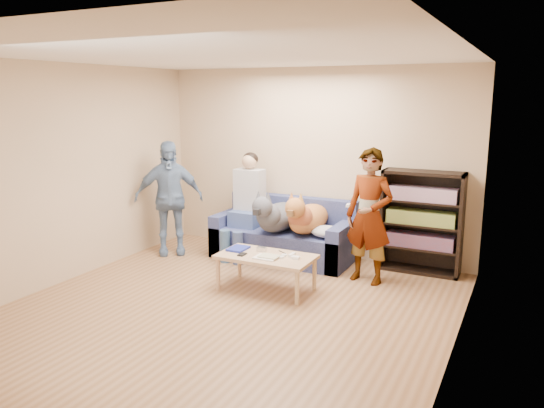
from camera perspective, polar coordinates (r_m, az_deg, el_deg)
The scene contains 26 objects.
ground at distance 5.60m, azimuth -5.58°, elevation -11.84°, with size 5.00×5.00×0.00m, color #8B5F3A.
ceiling at distance 5.15m, azimuth -6.17°, elevation 15.75°, with size 5.00×5.00×0.00m, color white.
wall_back at distance 7.43m, azimuth 4.47°, elevation 4.47°, with size 4.50×4.50×0.00m, color tan.
wall_left at distance 6.68m, azimuth -22.45°, elevation 2.81°, with size 5.00×5.00×0.00m, color tan.
wall_right at distance 4.47m, azimuth 19.40°, elevation -1.01°, with size 5.00×5.00×0.00m, color tan.
blanket at distance 6.86m, azimuth 5.90°, elevation -2.97°, with size 0.42×0.35×0.14m, color #B9B9BE.
person_standing_right at distance 6.40m, azimuth 10.41°, elevation -1.30°, with size 0.59×0.39×1.62m, color gray.
person_standing_left at distance 7.57m, azimuth -11.04°, elevation 0.63°, with size 0.94×0.39×1.61m, color #7594BC.
held_controller at distance 6.24m, azimuth 8.19°, elevation -0.14°, with size 0.04×0.11×0.03m, color white.
notebook_blue at distance 6.34m, azimuth -3.66°, elevation -4.81°, with size 0.20×0.26×0.03m, color #1B2998.
papers at distance 6.01m, azimuth -0.64°, elevation -5.77°, with size 0.26×0.20×0.01m, color silver.
magazine at distance 6.01m, azimuth -0.29°, elevation -5.63°, with size 0.22×0.17×0.01m, color #B4B390.
camera_silver at distance 6.26m, azimuth -1.11°, elevation -4.87°, with size 0.11×0.06×0.05m, color silver.
controller_a at distance 6.08m, azimuth 2.16°, elevation -5.48°, with size 0.04×0.13×0.03m, color white.
controller_b at distance 5.98m, azimuth 2.55°, elevation -5.78°, with size 0.09×0.06×0.03m, color white.
headphone_cup_a at distance 6.01m, azimuth 0.99°, elevation -5.73°, with size 0.07×0.07×0.02m, color white.
headphone_cup_b at distance 6.08m, azimuth 1.32°, elevation -5.53°, with size 0.07×0.07×0.02m, color silver.
pen_orange at distance 5.99m, azimuth -1.50°, elevation -5.86°, with size 0.01×0.01×0.14m, color orange.
pen_black at distance 6.22m, azimuth 1.12°, elevation -5.19°, with size 0.01×0.01×0.14m, color black.
wallet at distance 6.13m, azimuth -3.24°, elevation -5.44°, with size 0.07×0.12×0.01m, color black.
sofa at distance 7.36m, azimuth 1.36°, elevation -3.66°, with size 1.90×0.85×0.82m.
person_seated at distance 7.37m, azimuth -2.79°, elevation 0.29°, with size 0.40×0.73×1.47m.
dog_gray at distance 7.05m, azimuth 0.43°, elevation -1.27°, with size 0.43×1.26×0.62m.
dog_tan at distance 6.98m, azimuth 3.71°, elevation -1.44°, with size 0.43×1.17×0.62m.
coffee_table at distance 6.13m, azimuth -0.63°, elevation -5.93°, with size 1.10×0.60×0.42m.
bookshelf at distance 6.95m, azimuth 15.79°, elevation -1.64°, with size 1.00×0.34×1.30m.
Camera 1 is at (2.75, -4.34, 2.23)m, focal length 35.00 mm.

